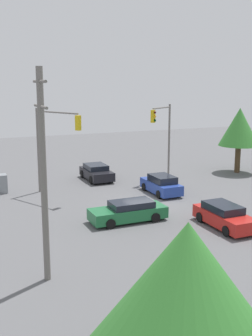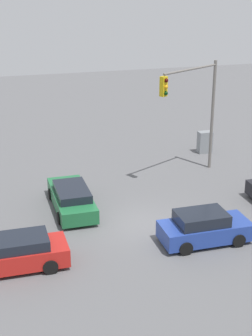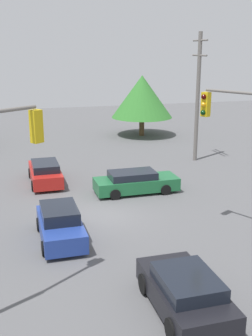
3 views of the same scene
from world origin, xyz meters
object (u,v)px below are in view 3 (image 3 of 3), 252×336
Objects in this scene: sedan_green at (135,182)px; sedan_blue at (60,225)px; sedan_dark at (185,292)px; sedan_red at (45,173)px.

sedan_blue is (5.02, -4.96, 0.07)m from sedan_green.
sedan_blue is at bearing 116.18° from sedan_dark.
sedan_green is 11.47m from sedan_dark.
sedan_green is at bearing -134.68° from sedan_blue.
sedan_red reaches higher than sedan_green.
sedan_green is 1.10× the size of sedan_red.
sedan_green is 1.18× the size of sedan_dark.
sedan_dark is at bearing 116.18° from sedan_blue.
sedan_blue is 0.99× the size of sedan_dark.
sedan_dark is (11.31, -1.87, 0.05)m from sedan_green.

